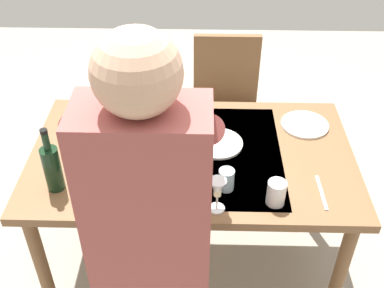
{
  "coord_description": "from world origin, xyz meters",
  "views": [
    {
      "loc": [
        -0.04,
        1.66,
        2.12
      ],
      "look_at": [
        0.0,
        0.0,
        0.82
      ],
      "focal_mm": 44.42,
      "sensor_mm": 36.0,
      "label": 1
    }
  ],
  "objects": [
    {
      "name": "table_fork",
      "position": [
        0.46,
        0.1,
        0.77
      ],
      "size": [
        0.03,
        0.18,
        0.0
      ],
      "primitive_type": "cube",
      "rotation": [
        0.0,
        0.0,
        0.09
      ],
      "color": "silver",
      "rests_on": "dining_table"
    },
    {
      "name": "serving_bowl_pasta",
      "position": [
        0.25,
        -0.19,
        0.8
      ],
      "size": [
        0.3,
        0.3,
        0.07
      ],
      "color": "silver",
      "rests_on": "dining_table"
    },
    {
      "name": "person_server",
      "position": [
        0.11,
        0.69,
        0.96
      ],
      "size": [
        0.42,
        0.61,
        1.69
      ],
      "color": "#2D2D38",
      "rests_on": "ground_plane"
    },
    {
      "name": "wine_glass_right",
      "position": [
        0.22,
        0.06,
        0.87
      ],
      "size": [
        0.07,
        0.07,
        0.15
      ],
      "color": "white",
      "rests_on": "dining_table"
    },
    {
      "name": "wine_bottle",
      "position": [
        0.55,
        0.24,
        0.88
      ],
      "size": [
        0.07,
        0.07,
        0.3
      ],
      "color": "black",
      "rests_on": "dining_table"
    },
    {
      "name": "chair_near",
      "position": [
        -0.19,
        -0.81,
        0.53
      ],
      "size": [
        0.4,
        0.4,
        0.91
      ],
      "color": "#523019",
      "rests_on": "ground_plane"
    },
    {
      "name": "ground_plane",
      "position": [
        0.0,
        0.0,
        0.0
      ],
      "size": [
        6.0,
        6.0,
        0.0
      ],
      "primitive_type": "plane",
      "color": "#9E9384"
    },
    {
      "name": "dinner_plate_near",
      "position": [
        -0.12,
        -0.06,
        0.78
      ],
      "size": [
        0.23,
        0.23,
        0.01
      ],
      "primitive_type": "cylinder",
      "color": "silver",
      "rests_on": "dining_table"
    },
    {
      "name": "dinner_plate_far",
      "position": [
        -0.54,
        -0.22,
        0.78
      ],
      "size": [
        0.23,
        0.23,
        0.01
      ],
      "primitive_type": "cylinder",
      "color": "silver",
      "rests_on": "dining_table"
    },
    {
      "name": "water_cup_near_right",
      "position": [
        -0.34,
        0.31,
        0.82
      ],
      "size": [
        0.08,
        0.08,
        0.11
      ],
      "primitive_type": "cylinder",
      "color": "silver",
      "rests_on": "dining_table"
    },
    {
      "name": "water_cup_far_left",
      "position": [
        0.28,
        0.29,
        0.82
      ],
      "size": [
        0.07,
        0.07,
        0.11
      ],
      "primitive_type": "cylinder",
      "color": "silver",
      "rests_on": "dining_table"
    },
    {
      "name": "dining_table",
      "position": [
        0.0,
        0.0,
        0.69
      ],
      "size": [
        1.46,
        0.85,
        0.77
      ],
      "color": "brown",
      "rests_on": "ground_plane"
    },
    {
      "name": "table_knife",
      "position": [
        -0.54,
        0.25,
        0.77
      ],
      "size": [
        0.02,
        0.2,
        0.0
      ],
      "primitive_type": "cube",
      "rotation": [
        0.0,
        0.0,
        0.02
      ],
      "color": "silver",
      "rests_on": "dining_table"
    },
    {
      "name": "side_bowl_salad",
      "position": [
        0.07,
        0.13,
        0.8
      ],
      "size": [
        0.18,
        0.18,
        0.07
      ],
      "color": "silver",
      "rests_on": "dining_table"
    },
    {
      "name": "water_cup_near_left",
      "position": [
        -0.15,
        0.23,
        0.82
      ],
      "size": [
        0.06,
        0.06,
        0.09
      ],
      "primitive_type": "cylinder",
      "color": "silver",
      "rests_on": "dining_table"
    },
    {
      "name": "wine_glass_left",
      "position": [
        -0.11,
        0.35,
        0.87
      ],
      "size": [
        0.07,
        0.07,
        0.15
      ],
      "color": "white",
      "rests_on": "dining_table"
    }
  ]
}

